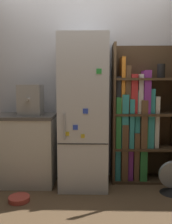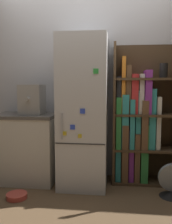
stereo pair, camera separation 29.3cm
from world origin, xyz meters
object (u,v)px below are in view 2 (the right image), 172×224
object	(u,v)px
refrigerator	(84,112)
bookshelf	(139,122)
espresso_machine	(32,100)
pet_bowl	(17,196)

from	to	relation	value
refrigerator	bookshelf	distance (m)	0.73
espresso_machine	refrigerator	bearing A→B (deg)	-0.16
bookshelf	pet_bowl	bearing A→B (deg)	-154.09
bookshelf	espresso_machine	bearing A→B (deg)	-173.06
espresso_machine	bookshelf	bearing A→B (deg)	6.94
bookshelf	espresso_machine	xyz separation A→B (m)	(-1.36, -0.17, 0.29)
refrigerator	bookshelf	bearing A→B (deg)	13.53
refrigerator	pet_bowl	xyz separation A→B (m)	(-0.69, -0.51, -0.90)
refrigerator	espresso_machine	world-z (taller)	refrigerator
pet_bowl	refrigerator	bearing A→B (deg)	36.19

